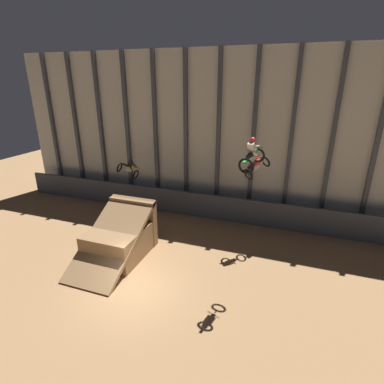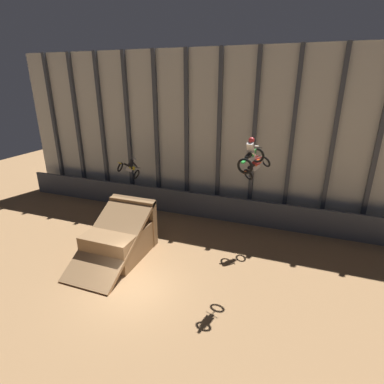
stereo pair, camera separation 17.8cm
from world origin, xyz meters
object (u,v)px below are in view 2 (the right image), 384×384
object	(u,v)px
dirt_ramp	(121,237)
rider_bike_center_air	(256,165)
rider_bike_right_air	(251,156)
traffic_cone_near_ramp	(138,230)
rider_bike_left_air	(130,168)

from	to	relation	value
dirt_ramp	rider_bike_center_air	distance (m)	9.05
rider_bike_right_air	traffic_cone_near_ramp	distance (m)	10.36
rider_bike_center_air	rider_bike_right_air	size ratio (longest dim) A/B	0.94
dirt_ramp	traffic_cone_near_ramp	xyz separation A→B (m)	(-0.28, 2.34, -0.77)
rider_bike_center_air	rider_bike_right_air	xyz separation A→B (m)	(0.33, -4.05, 1.49)
rider_bike_right_air	traffic_cone_near_ramp	size ratio (longest dim) A/B	3.21
rider_bike_left_air	rider_bike_center_air	world-z (taller)	rider_bike_center_air
dirt_ramp	rider_bike_left_air	distance (m)	6.12
rider_bike_left_air	rider_bike_center_air	distance (m)	9.53
rider_bike_left_air	traffic_cone_near_ramp	xyz separation A→B (m)	(1.98, -2.65, -3.51)
dirt_ramp	rider_bike_right_air	xyz separation A→B (m)	(7.42, -0.27, 5.66)
rider_bike_left_air	rider_bike_center_air	xyz separation A→B (m)	(9.35, -1.20, 1.43)
rider_bike_right_air	dirt_ramp	bearing A→B (deg)	-170.41
dirt_ramp	rider_bike_center_air	xyz separation A→B (m)	(7.09, 3.78, 4.16)
traffic_cone_near_ramp	rider_bike_center_air	bearing A→B (deg)	11.11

